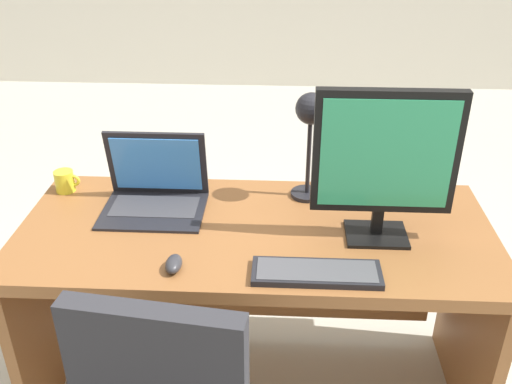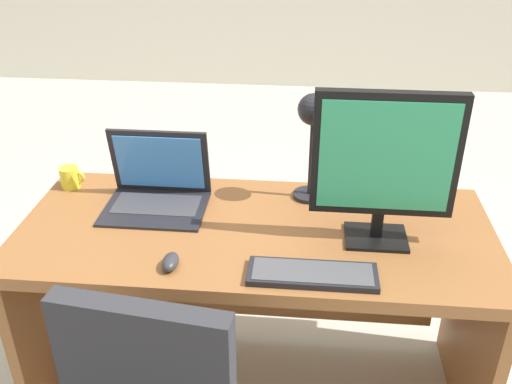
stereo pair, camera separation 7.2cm
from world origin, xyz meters
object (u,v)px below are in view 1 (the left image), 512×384
object	(u,v)px
keyboard	(317,273)
coffee_mug	(65,181)
desk	(256,269)
mouse	(174,264)
monitor	(385,158)
desk_lamp	(311,123)
laptop	(156,184)

from	to	relation	value
keyboard	coffee_mug	size ratio (longest dim) A/B	4.03
desk	mouse	bearing A→B (deg)	-129.05
monitor	desk_lamp	world-z (taller)	monitor
monitor	laptop	distance (m)	0.81
laptop	coffee_mug	xyz separation A→B (m)	(-0.36, 0.07, -0.04)
laptop	desk_lamp	distance (m)	0.59
monitor	desk_lamp	xyz separation A→B (m)	(-0.22, 0.24, 0.01)
monitor	mouse	xyz separation A→B (m)	(-0.63, -0.22, -0.27)
mouse	monitor	bearing A→B (deg)	18.83
laptop	keyboard	distance (m)	0.70
laptop	desk_lamp	world-z (taller)	desk_lamp
monitor	keyboard	distance (m)	0.41
laptop	coffee_mug	distance (m)	0.37
desk	monitor	distance (m)	0.63
monitor	desk_lamp	distance (m)	0.33
keyboard	coffee_mug	distance (m)	1.04
desk	keyboard	xyz separation A→B (m)	(0.20, -0.30, 0.21)
desk_lamp	coffee_mug	xyz separation A→B (m)	(-0.91, 0.01, -0.26)
desk	coffee_mug	size ratio (longest dim) A/B	16.83
monitor	mouse	bearing A→B (deg)	-161.17
laptop	mouse	world-z (taller)	laptop
laptop	monitor	bearing A→B (deg)	-13.25
mouse	desk_lamp	world-z (taller)	desk_lamp
monitor	laptop	xyz separation A→B (m)	(-0.77, 0.18, -0.21)
desk	desk_lamp	xyz separation A→B (m)	(0.18, 0.17, 0.50)
desk	coffee_mug	distance (m)	0.79
keyboard	mouse	world-z (taller)	mouse
monitor	laptop	bearing A→B (deg)	166.75
desk	desk_lamp	world-z (taller)	desk_lamp
mouse	desk_lamp	bearing A→B (deg)	47.92
mouse	laptop	bearing A→B (deg)	108.46
mouse	coffee_mug	bearing A→B (deg)	136.37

